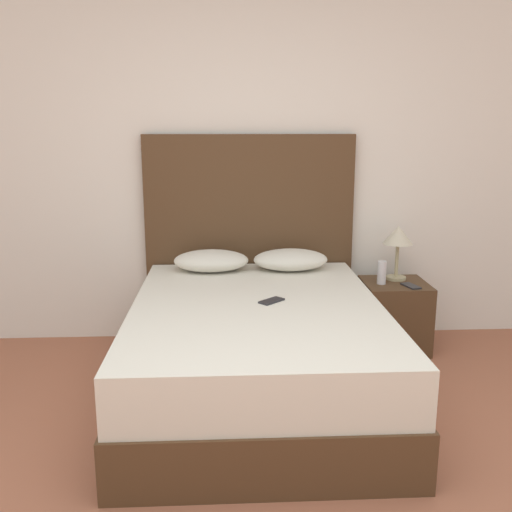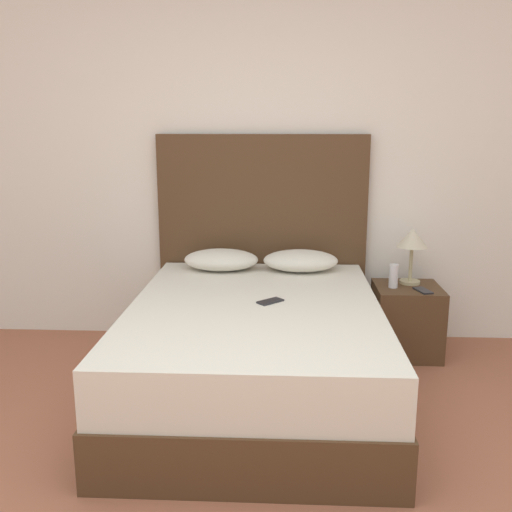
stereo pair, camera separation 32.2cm
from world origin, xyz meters
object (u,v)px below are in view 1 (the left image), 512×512
(phone_on_bed, at_px, (272,301))
(bed, at_px, (257,351))
(phone_on_nightstand, at_px, (411,286))
(nightstand, at_px, (394,316))
(table_lamp, at_px, (398,238))

(phone_on_bed, bearing_deg, bed, -162.52)
(bed, xyz_separation_m, phone_on_nightstand, (1.07, 0.59, 0.20))
(bed, height_order, phone_on_nightstand, bed)
(bed, distance_m, nightstand, 1.22)
(bed, bearing_deg, phone_on_nightstand, 28.83)
(phone_on_bed, xyz_separation_m, nightstand, (0.91, 0.67, -0.33))
(phone_on_bed, xyz_separation_m, table_lamp, (0.94, 0.75, 0.20))
(nightstand, xyz_separation_m, table_lamp, (0.03, 0.08, 0.53))
(nightstand, distance_m, table_lamp, 0.54)
(bed, relative_size, nightstand, 3.99)
(bed, bearing_deg, table_lamp, 37.27)
(phone_on_bed, relative_size, table_lamp, 0.41)
(bed, relative_size, table_lamp, 5.01)
(table_lamp, bearing_deg, phone_on_bed, -141.30)
(nightstand, distance_m, phone_on_nightstand, 0.28)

